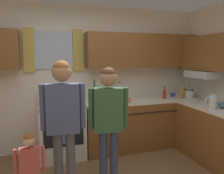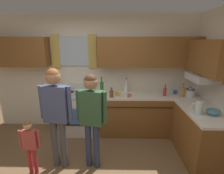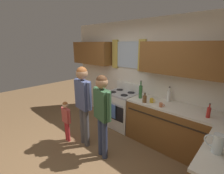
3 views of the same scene
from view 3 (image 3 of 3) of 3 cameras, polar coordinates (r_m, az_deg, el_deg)
name	(u,v)px [view 3 (image 3 of 3)]	position (r m, az deg, el deg)	size (l,w,h in m)	color
ground_plane	(81,163)	(3.17, -11.20, -25.54)	(12.00, 12.00, 0.00)	brown
back_wall_unit	(143,69)	(3.76, 11.04, 6.35)	(4.60, 0.42, 2.60)	silver
kitchen_counter_run	(193,144)	(3.09, 27.34, -17.96)	(2.26, 1.77, 0.90)	brown
stove_oven	(122,109)	(4.04, 3.53, -7.86)	(0.73, 0.67, 1.10)	silver
bottle_wine_green	(141,92)	(3.50, 10.31, -1.62)	(0.08, 0.08, 0.39)	#2D6633
bottle_sauce_red	(209,112)	(3.02, 31.59, -7.78)	(0.06, 0.06, 0.25)	red
bottle_milk_white	(169,96)	(3.47, 19.86, -3.01)	(0.08, 0.08, 0.31)	white
bottle_squat_brown	(145,99)	(3.28, 11.74, -4.22)	(0.08, 0.08, 0.21)	brown
cup_terracotta	(161,105)	(3.15, 17.36, -6.22)	(0.11, 0.07, 0.08)	#B76642
mug_mustard_yellow	(152,100)	(3.32, 14.21, -4.75)	(0.12, 0.08, 0.09)	gold
water_pitcher	(217,143)	(2.16, 33.78, -16.61)	(0.19, 0.11, 0.22)	silver
adult_holding_child	(83,98)	(3.15, -10.44, -3.82)	(0.51, 0.22, 1.65)	#4C4C51
adult_in_plaid	(102,108)	(2.77, -3.59, -7.48)	(0.48, 0.22, 1.56)	#2D3856
small_child	(66,117)	(3.52, -16.26, -10.34)	(0.31, 0.12, 0.91)	red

